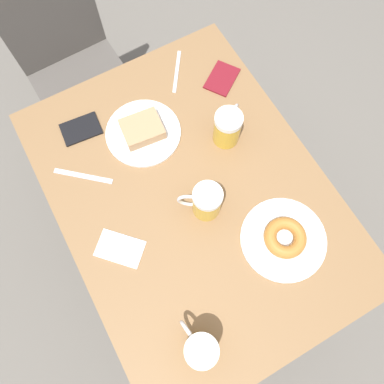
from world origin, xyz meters
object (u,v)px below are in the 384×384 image
object	(u,v)px
beer_mug_left	(206,202)
passport_far_edge	(81,129)
knife	(83,176)
beer_mug_right	(200,348)
plate_with_donut	(284,238)
passport_near_edge	(222,78)
fork	(177,71)
napkin_folded	(120,249)
beer_mug_center	(228,127)
chair	(67,52)
plate_with_cake	(143,131)

from	to	relation	value
beer_mug_left	passport_far_edge	world-z (taller)	beer_mug_left
knife	passport_far_edge	world-z (taller)	passport_far_edge
knife	beer_mug_right	bearing A→B (deg)	-83.10
plate_with_donut	beer_mug_right	xyz separation A→B (m)	(-0.36, -0.14, 0.05)
beer_mug_left	passport_near_edge	xyz separation A→B (m)	(0.29, 0.38, -0.06)
passport_near_edge	passport_far_edge	distance (m)	0.51
fork	knife	world-z (taller)	same
napkin_folded	fork	size ratio (longest dim) A/B	1.04
passport_far_edge	plate_with_donut	bearing A→B (deg)	-59.38
knife	passport_far_edge	distance (m)	0.17
beer_mug_left	beer_mug_center	distance (m)	0.26
beer_mug_center	knife	xyz separation A→B (m)	(-0.47, 0.10, -0.06)
plate_with_donut	passport_near_edge	distance (m)	0.60
beer_mug_center	knife	world-z (taller)	beer_mug_center
plate_with_donut	fork	bearing A→B (deg)	89.19
beer_mug_center	napkin_folded	world-z (taller)	beer_mug_center
beer_mug_right	passport_near_edge	xyz separation A→B (m)	(0.50, 0.72, -0.06)
napkin_folded	fork	world-z (taller)	same
passport_near_edge	passport_far_edge	xyz separation A→B (m)	(-0.51, 0.06, 0.00)
passport_near_edge	beer_mug_left	bearing A→B (deg)	-126.96
fork	passport_near_edge	distance (m)	0.16
beer_mug_right	knife	distance (m)	0.62
beer_mug_right	napkin_folded	xyz separation A→B (m)	(-0.07, 0.35, -0.06)
passport_near_edge	fork	bearing A→B (deg)	139.92
chair	beer_mug_center	size ratio (longest dim) A/B	7.30
plate_with_cake	passport_near_edge	size ratio (longest dim) A/B	1.61
beer_mug_center	napkin_folded	size ratio (longest dim) A/B	0.82
chair	plate_with_donut	world-z (taller)	chair
fork	knife	bearing A→B (deg)	-155.50
plate_with_cake	beer_mug_left	bearing A→B (deg)	-81.30
plate_with_donut	knife	bearing A→B (deg)	132.43
fork	plate_with_cake	bearing A→B (deg)	-142.93
beer_mug_right	napkin_folded	size ratio (longest dim) A/B	0.84
beer_mug_right	napkin_folded	world-z (taller)	beer_mug_right
chair	beer_mug_right	world-z (taller)	chair
beer_mug_left	beer_mug_right	distance (m)	0.40
fork	passport_near_edge	bearing A→B (deg)	-40.08
beer_mug_right	passport_near_edge	world-z (taller)	beer_mug_right
plate_with_donut	fork	size ratio (longest dim) A/B	1.69
plate_with_cake	beer_mug_center	bearing A→B (deg)	-31.98
beer_mug_center	passport_near_edge	world-z (taller)	beer_mug_center
beer_mug_left	passport_near_edge	bearing A→B (deg)	53.04
fork	beer_mug_left	bearing A→B (deg)	-108.64
chair	beer_mug_left	distance (m)	0.99
beer_mug_left	beer_mug_right	bearing A→B (deg)	-122.02
plate_with_cake	plate_with_donut	xyz separation A→B (m)	(0.20, -0.52, -0.00)
napkin_folded	beer_mug_left	bearing A→B (deg)	-2.82
plate_with_donut	beer_mug_right	world-z (taller)	beer_mug_right
napkin_folded	fork	bearing A→B (deg)	46.50
fork	passport_near_edge	world-z (taller)	passport_near_edge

